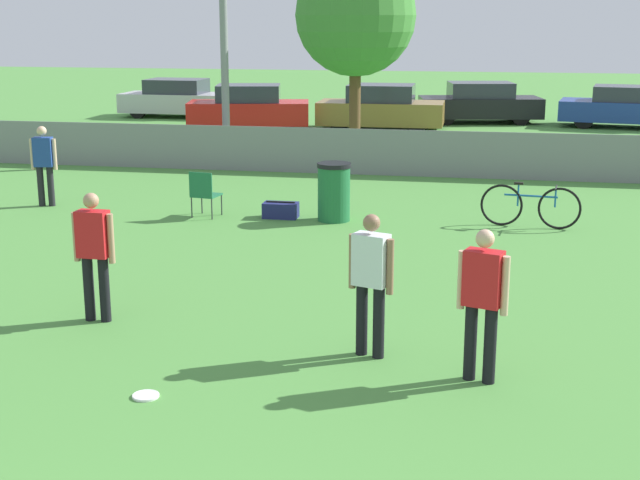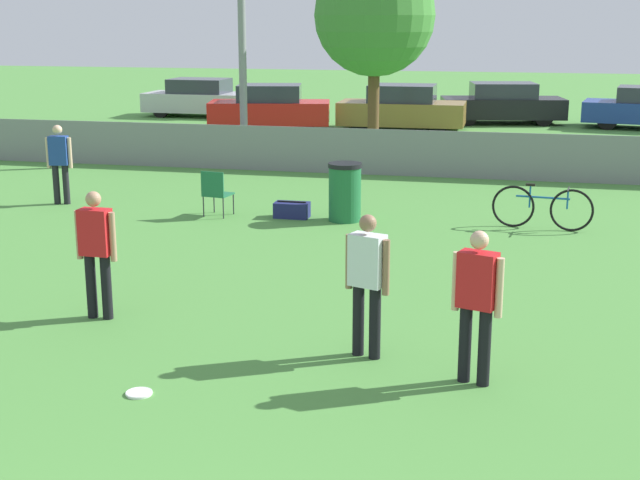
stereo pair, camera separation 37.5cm
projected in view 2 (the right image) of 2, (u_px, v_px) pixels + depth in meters
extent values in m
cube|color=gray|center=(425.00, 154.00, 20.99)|extent=(27.02, 0.03, 1.10)
cylinder|color=brown|center=(373.00, 107.00, 24.86)|extent=(0.32, 0.32, 2.48)
sphere|color=#3D7F33|center=(375.00, 15.00, 24.25)|extent=(3.31, 3.31, 3.31)
cylinder|color=black|center=(358.00, 320.00, 9.92)|extent=(0.13, 0.13, 0.83)
cylinder|color=black|center=(375.00, 323.00, 9.81)|extent=(0.13, 0.13, 0.83)
cube|color=silver|center=(367.00, 260.00, 9.69)|extent=(0.43, 0.33, 0.58)
sphere|color=#8C664C|center=(368.00, 223.00, 9.59)|extent=(0.19, 0.19, 0.19)
cylinder|color=#8C664C|center=(349.00, 261.00, 9.82)|extent=(0.08, 0.08, 0.61)
cylinder|color=#8C664C|center=(386.00, 268.00, 9.58)|extent=(0.08, 0.08, 0.61)
cylinder|color=black|center=(465.00, 344.00, 9.19)|extent=(0.13, 0.13, 0.83)
cylinder|color=black|center=(484.00, 347.00, 9.08)|extent=(0.13, 0.13, 0.83)
cube|color=red|center=(478.00, 280.00, 8.97)|extent=(0.43, 0.33, 0.58)
sphere|color=#D8AD8C|center=(479.00, 240.00, 8.86)|extent=(0.19, 0.19, 0.19)
cylinder|color=#D8AD8C|center=(456.00, 281.00, 9.09)|extent=(0.08, 0.08, 0.61)
cylinder|color=#D8AD8C|center=(499.00, 288.00, 8.86)|extent=(0.08, 0.08, 0.61)
cylinder|color=black|center=(91.00, 286.00, 11.16)|extent=(0.13, 0.13, 0.83)
cylinder|color=black|center=(106.00, 287.00, 11.11)|extent=(0.13, 0.13, 0.83)
cube|color=red|center=(95.00, 232.00, 10.96)|extent=(0.39, 0.23, 0.58)
sphere|color=tan|center=(93.00, 199.00, 10.86)|extent=(0.19, 0.19, 0.19)
cylinder|color=tan|center=(79.00, 235.00, 11.03)|extent=(0.08, 0.08, 0.61)
cylinder|color=tan|center=(113.00, 237.00, 10.92)|extent=(0.08, 0.08, 0.61)
cylinder|color=black|center=(66.00, 184.00, 17.96)|extent=(0.13, 0.13, 0.80)
cylinder|color=black|center=(56.00, 184.00, 17.97)|extent=(0.13, 0.13, 0.80)
cube|color=navy|center=(59.00, 150.00, 17.79)|extent=(0.40, 0.28, 0.58)
sphere|color=#D8AD8C|center=(57.00, 130.00, 17.69)|extent=(0.19, 0.19, 0.19)
cylinder|color=#D8AD8C|center=(70.00, 153.00, 17.80)|extent=(0.08, 0.08, 0.61)
cylinder|color=#D8AD8C|center=(48.00, 153.00, 17.82)|extent=(0.08, 0.08, 0.61)
cylinder|color=white|center=(139.00, 393.00, 8.95)|extent=(0.27, 0.27, 0.03)
torus|color=white|center=(139.00, 393.00, 8.95)|extent=(0.27, 0.27, 0.03)
cylinder|color=#333338|center=(233.00, 204.00, 17.07)|extent=(0.02, 0.02, 0.39)
cylinder|color=#333338|center=(214.00, 202.00, 17.22)|extent=(0.02, 0.02, 0.39)
cylinder|color=#333338|center=(223.00, 208.00, 16.69)|extent=(0.02, 0.02, 0.39)
cylinder|color=#333338|center=(204.00, 207.00, 16.84)|extent=(0.02, 0.02, 0.39)
cube|color=#1E663F|center=(218.00, 194.00, 16.90)|extent=(0.53, 0.53, 0.03)
cube|color=#1E663F|center=(212.00, 184.00, 16.64)|extent=(0.47, 0.09, 0.46)
torus|color=black|center=(513.00, 206.00, 15.99)|extent=(0.76, 0.13, 0.76)
torus|color=black|center=(572.00, 210.00, 15.66)|extent=(0.76, 0.13, 0.76)
cylinder|color=#195999|center=(543.00, 197.00, 15.77)|extent=(0.93, 0.14, 0.04)
cylinder|color=#195999|center=(530.00, 197.00, 15.85)|extent=(0.03, 0.03, 0.39)
cylinder|color=#195999|center=(568.00, 199.00, 15.64)|extent=(0.03, 0.03, 0.36)
cube|color=black|center=(531.00, 185.00, 15.79)|extent=(0.17, 0.08, 0.04)
cylinder|color=black|center=(568.00, 189.00, 15.59)|extent=(0.08, 0.44, 0.03)
cylinder|color=#1E6638|center=(345.00, 194.00, 16.46)|extent=(0.60, 0.60, 1.00)
cylinder|color=black|center=(345.00, 165.00, 16.32)|extent=(0.63, 0.63, 0.08)
cube|color=navy|center=(292.00, 210.00, 16.80)|extent=(0.65, 0.36, 0.29)
cube|color=black|center=(292.00, 202.00, 16.76)|extent=(0.55, 0.04, 0.02)
cylinder|color=black|center=(238.00, 107.00, 34.26)|extent=(0.62, 0.18, 0.62)
cylinder|color=black|center=(225.00, 111.00, 32.78)|extent=(0.62, 0.18, 0.62)
cylinder|color=black|center=(177.00, 105.00, 34.82)|extent=(0.62, 0.18, 0.62)
cylinder|color=black|center=(161.00, 109.00, 33.35)|extent=(0.62, 0.18, 0.62)
cube|color=#B7B7BC|center=(200.00, 102.00, 33.75)|extent=(4.11, 1.82, 0.70)
cube|color=#2D333D|center=(199.00, 86.00, 33.60)|extent=(2.14, 1.59, 0.53)
cylinder|color=black|center=(307.00, 117.00, 30.57)|extent=(0.68, 0.31, 0.66)
cylinder|color=black|center=(306.00, 122.00, 29.09)|extent=(0.68, 0.31, 0.66)
cylinder|color=black|center=(236.00, 117.00, 30.63)|extent=(0.68, 0.31, 0.66)
cylinder|color=black|center=(230.00, 122.00, 29.15)|extent=(0.68, 0.31, 0.66)
cube|color=red|center=(270.00, 112.00, 29.80)|extent=(4.25, 2.50, 0.74)
cube|color=#2D333D|center=(269.00, 93.00, 29.64)|extent=(2.33, 1.91, 0.55)
cylinder|color=black|center=(442.00, 119.00, 30.30)|extent=(0.62, 0.19, 0.62)
cylinder|color=black|center=(438.00, 124.00, 28.77)|extent=(0.62, 0.19, 0.62)
cylinder|color=black|center=(367.00, 117.00, 30.82)|extent=(0.62, 0.19, 0.62)
cylinder|color=black|center=(360.00, 122.00, 29.29)|extent=(0.62, 0.19, 0.62)
cube|color=olive|center=(402.00, 113.00, 29.74)|extent=(4.19, 1.89, 0.75)
cube|color=#2D333D|center=(402.00, 93.00, 29.58)|extent=(2.19, 1.64, 0.57)
cylinder|color=black|center=(535.00, 112.00, 32.32)|extent=(0.67, 0.30, 0.65)
cylinder|color=black|center=(544.00, 117.00, 30.76)|extent=(0.67, 0.30, 0.65)
cylinder|color=black|center=(462.00, 112.00, 32.41)|extent=(0.67, 0.30, 0.65)
cylinder|color=black|center=(468.00, 116.00, 30.85)|extent=(0.67, 0.30, 0.65)
cube|color=black|center=(502.00, 108.00, 31.53)|extent=(4.49, 2.58, 0.70)
cube|color=#2D333D|center=(503.00, 90.00, 31.38)|extent=(2.46, 1.99, 0.53)
cylinder|color=black|center=(611.00, 115.00, 31.19)|extent=(0.70, 0.29, 0.68)
cylinder|color=black|center=(608.00, 120.00, 29.76)|extent=(0.70, 0.29, 0.68)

